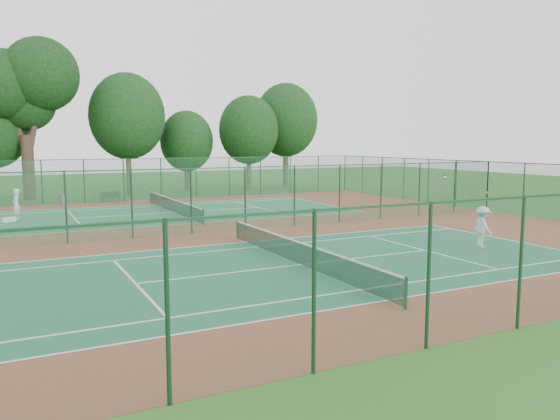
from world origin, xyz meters
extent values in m
plane|color=#26591B|center=(0.00, 0.00, 0.00)|extent=(120.00, 120.00, 0.00)
cube|color=brown|center=(0.00, 0.00, 0.01)|extent=(40.00, 36.00, 0.01)
cube|color=#1D5D41|center=(0.00, -9.00, 0.01)|extent=(23.77, 10.97, 0.01)
cube|color=#21693E|center=(0.00, 9.00, 0.01)|extent=(23.77, 10.97, 0.01)
cube|color=#1C542C|center=(0.00, 18.00, 1.75)|extent=(40.00, 0.02, 3.50)
cube|color=#12321D|center=(0.00, 18.00, 3.46)|extent=(40.00, 0.05, 0.05)
cube|color=#16442A|center=(0.00, -18.00, 1.75)|extent=(40.00, 0.02, 3.50)
cube|color=#12311B|center=(0.00, -18.00, 3.46)|extent=(40.00, 0.05, 0.05)
cube|color=#17462C|center=(20.00, 0.00, 1.75)|extent=(0.02, 36.00, 3.50)
cube|color=#153A22|center=(20.00, 0.00, 3.46)|extent=(0.05, 36.00, 0.05)
cube|color=#194B32|center=(0.00, 0.00, 1.75)|extent=(40.00, 0.02, 3.50)
cube|color=#12321D|center=(0.00, 0.00, 3.46)|extent=(40.00, 0.05, 0.05)
cylinder|color=#123218|center=(0.00, -15.40, 0.49)|extent=(0.10, 0.10, 0.97)
cylinder|color=#123218|center=(0.00, -2.60, 0.49)|extent=(0.10, 0.10, 0.97)
cube|color=black|center=(0.00, -9.00, 0.48)|extent=(0.02, 12.80, 0.85)
cube|color=white|center=(0.00, -9.00, 0.92)|extent=(0.04, 12.80, 0.06)
cylinder|color=#153A1C|center=(0.00, 2.60, 0.49)|extent=(0.10, 0.10, 0.97)
cylinder|color=#153A1C|center=(0.00, 15.40, 0.49)|extent=(0.10, 0.10, 0.97)
cube|color=black|center=(0.00, 9.00, 0.48)|extent=(0.02, 12.80, 0.85)
cube|color=white|center=(0.00, 9.00, 0.92)|extent=(0.04, 12.80, 0.06)
imported|color=silver|center=(9.27, -9.59, 0.97)|extent=(0.92, 1.34, 1.90)
imported|color=silver|center=(-9.68, 9.76, 0.99)|extent=(0.67, 0.82, 1.94)
cylinder|color=slate|center=(-6.25, 17.60, 0.41)|extent=(0.58, 0.58, 0.81)
cube|color=#13381C|center=(-3.27, 17.63, 0.22)|extent=(0.15, 0.39, 0.43)
cube|color=#13381C|center=(-2.15, 17.40, 0.22)|extent=(0.15, 0.39, 0.43)
cube|color=#13381C|center=(-2.71, 17.51, 0.46)|extent=(1.48, 0.68, 0.05)
cube|color=#13381C|center=(-2.75, 17.33, 0.68)|extent=(1.41, 0.33, 0.43)
cube|color=silver|center=(-10.15, 9.09, 0.16)|extent=(0.84, 0.60, 0.30)
sphere|color=yellow|center=(5.22, -0.65, 0.04)|extent=(0.07, 0.07, 0.07)
sphere|color=gold|center=(2.20, -0.75, 0.05)|extent=(0.07, 0.07, 0.07)
sphere|color=yellow|center=(2.48, -0.72, 0.04)|extent=(0.07, 0.07, 0.07)
cylinder|color=#36241D|center=(-8.42, 22.72, 2.70)|extent=(0.99, 0.99, 5.40)
cylinder|color=#36241D|center=(-9.23, 22.99, 6.75)|extent=(1.83, 0.54, 5.37)
cylinder|color=#36241D|center=(-7.61, 22.54, 7.03)|extent=(1.71, 0.50, 5.83)
sphere|color=black|center=(-9.86, 22.99, 9.46)|extent=(5.76, 5.76, 5.76)
sphere|color=black|center=(-7.07, 22.54, 10.36)|extent=(6.12, 6.12, 6.12)
sphere|color=black|center=(-8.24, 23.44, 8.11)|extent=(4.68, 4.68, 4.68)
camera|label=1|loc=(-10.18, -27.47, 4.85)|focal=35.00mm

